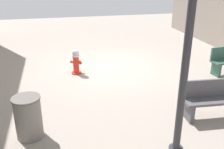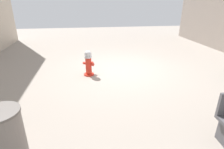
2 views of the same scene
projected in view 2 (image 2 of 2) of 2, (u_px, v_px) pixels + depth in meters
name	position (u px, v px, depth m)	size (l,w,h in m)	color
ground_plane	(120.00, 70.00, 6.83)	(23.40, 23.40, 0.00)	gray
fire_hydrant	(89.00, 63.00, 6.18)	(0.40, 0.40, 0.88)	red
trash_bin	(5.00, 137.00, 2.78)	(0.59, 0.59, 0.95)	slate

